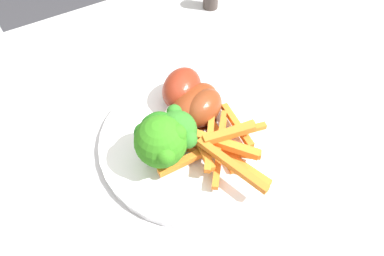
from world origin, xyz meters
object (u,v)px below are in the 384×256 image
Objects in this scene: broccoli_floret_front at (161,142)px; broccoli_floret_back at (176,131)px; chicken_drumstick_extra at (201,111)px; chicken_drumstick_near at (193,106)px; chicken_drumstick_far at (181,91)px; dinner_plate at (192,140)px; dining_table at (201,167)px; broccoli_floret_middle at (160,134)px; carrot_fries_pile at (222,145)px.

broccoli_floret_back is at bearing -159.34° from broccoli_floret_front.
broccoli_floret_back is 0.59× the size of chicken_drumstick_extra.
chicken_drumstick_near is 0.03m from chicken_drumstick_far.
broccoli_floret_back is at bearing 39.15° from chicken_drumstick_near.
dinner_plate is 3.68× the size of broccoli_floret_back.
dinner_plate is 0.06m from broccoli_floret_back.
dining_table is 15.33× the size of broccoli_floret_back.
chicken_drumstick_near is (-0.05, -0.04, -0.02)m from broccoli_floret_back.
chicken_drumstick_far is at bearing -135.43° from broccoli_floret_middle.
broccoli_floret_front reaches higher than dinner_plate.
broccoli_floret_back is at bearing -33.23° from carrot_fries_pile.
broccoli_floret_back is (-0.02, -0.01, -0.01)m from broccoli_floret_front.
broccoli_floret_front is 0.08m from carrot_fries_pile.
broccoli_floret_middle is at bearing 4.76° from dinner_plate.
dinner_plate is at bearing -161.21° from broccoli_floret_front.
carrot_fries_pile is (-0.05, 0.03, -0.03)m from broccoli_floret_back.
dining_table is 0.15m from chicken_drumstick_near.
broccoli_floret_middle is 1.02× the size of broccoli_floret_back.
broccoli_floret_middle reaches higher than dinner_plate.
broccoli_floret_front is 0.62× the size of chicken_drumstick_near.
chicken_drumstick_near is 1.13× the size of chicken_drumstick_far.
chicken_drumstick_far is at bearing -89.34° from carrot_fries_pile.
chicken_drumstick_far reaches higher than chicken_drumstick_near.
chicken_drumstick_near is (-0.02, -0.03, 0.03)m from dinner_plate.
dinner_plate is at bearing 56.55° from chicken_drumstick_near.
chicken_drumstick_far reaches higher than chicken_drumstick_extra.
broccoli_floret_middle is at bearing -13.04° from broccoli_floret_back.
carrot_fries_pile is 0.06m from chicken_drumstick_extra.
dinner_plate is 0.05m from chicken_drumstick_near.
dinner_plate is 0.04m from chicken_drumstick_extra.
chicken_drumstick_far is (-0.02, -0.06, 0.03)m from dinner_plate.
dinner_plate is 0.07m from broccoli_floret_middle.
carrot_fries_pile is at bearing 89.97° from chicken_drumstick_near.
broccoli_floret_back is at bearing 17.14° from dinner_plate.
dinner_plate is 3.60× the size of broccoli_floret_middle.
chicken_drumstick_far is at bearing -107.04° from dinner_plate.
dining_table is at bearing 129.79° from chicken_drumstick_near.
chicken_drumstick_far is at bearing -87.77° from chicken_drumstick_near.
dinner_plate is 1.53× the size of carrot_fries_pile.
broccoli_floret_middle reaches higher than broccoli_floret_back.
dining_table is at bearing -98.65° from carrot_fries_pile.
broccoli_floret_front reaches higher than chicken_drumstick_extra.
carrot_fries_pile is 1.45× the size of chicken_drumstick_far.
broccoli_floret_middle is at bearing -107.56° from broccoli_floret_front.
dinner_plate is 0.07m from chicken_drumstick_far.
dining_table is 13.11× the size of broccoli_floret_front.
chicken_drumstick_extra reaches higher than dinner_plate.
chicken_drumstick_near is at bearing -50.21° from dining_table.
chicken_drumstick_extra is at bearing -163.94° from broccoli_floret_middle.
chicken_drumstick_extra is (-0.07, -0.02, -0.02)m from broccoli_floret_middle.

